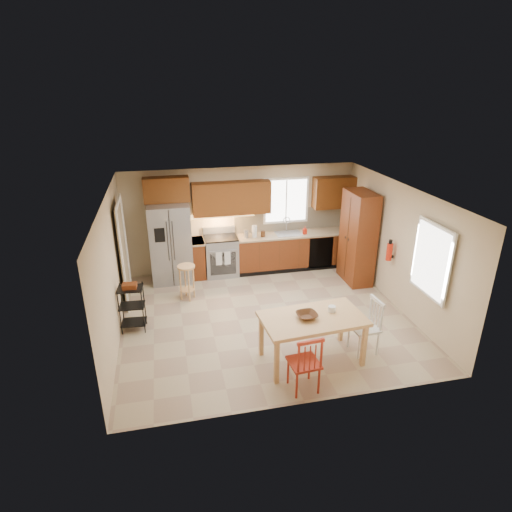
{
  "coord_description": "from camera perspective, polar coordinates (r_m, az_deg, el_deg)",
  "views": [
    {
      "loc": [
        -1.75,
        -7.14,
        4.35
      ],
      "look_at": [
        -0.09,
        0.4,
        1.15
      ],
      "focal_mm": 30.0,
      "sensor_mm": 36.0,
      "label": 1
    }
  ],
  "objects": [
    {
      "name": "canister_wood",
      "position": [
        10.1,
        0.93,
        2.96
      ],
      "size": [
        0.1,
        0.1,
        0.14
      ],
      "primitive_type": "cylinder",
      "color": "#482713",
      "rests_on": "base_cabinet_run"
    },
    {
      "name": "range_stove",
      "position": [
        10.18,
        -4.66,
        -0.04
      ],
      "size": [
        0.76,
        0.63,
        0.92
      ],
      "primitive_type": "cube",
      "color": "gray",
      "rests_on": "floor"
    },
    {
      "name": "upper_over_fridge",
      "position": [
        9.73,
        -11.88,
        8.67
      ],
      "size": [
        1.0,
        0.35,
        0.55
      ],
      "primitive_type": "cube",
      "color": "#643210",
      "rests_on": "wall_back"
    },
    {
      "name": "doorway",
      "position": [
        9.11,
        -17.29,
        0.21
      ],
      "size": [
        0.04,
        0.95,
        2.1
      ],
      "primitive_type": "cube",
      "color": "#8C7A59",
      "rests_on": "wall_left"
    },
    {
      "name": "canister_steel",
      "position": [
        10.04,
        -1.33,
        2.96
      ],
      "size": [
        0.11,
        0.11,
        0.18
      ],
      "primitive_type": "cylinder",
      "color": "gray",
      "rests_on": "base_cabinet_run"
    },
    {
      "name": "ceiling",
      "position": [
        7.58,
        1.36,
        8.38
      ],
      "size": [
        5.5,
        5.0,
        0.02
      ],
      "primitive_type": "cube",
      "color": "silver",
      "rests_on": "ground"
    },
    {
      "name": "backsplash",
      "position": [
        10.58,
        4.93,
        4.97
      ],
      "size": [
        2.92,
        0.03,
        0.55
      ],
      "primitive_type": "cube",
      "color": "beige",
      "rests_on": "wall_back"
    },
    {
      "name": "paper_towel",
      "position": [
        10.06,
        -0.21,
        3.31
      ],
      "size": [
        0.12,
        0.12,
        0.28
      ],
      "primitive_type": "cylinder",
      "color": "silver",
      "rests_on": "base_cabinet_run"
    },
    {
      "name": "chair_red",
      "position": [
        6.55,
        6.42,
        -13.8
      ],
      "size": [
        0.49,
        0.49,
        0.97
      ],
      "primitive_type": null,
      "rotation": [
        0.0,
        0.0,
        0.08
      ],
      "color": "#A82D19",
      "rests_on": "floor"
    },
    {
      "name": "base_cabinet_narrow",
      "position": [
        10.14,
        -7.74,
        -0.32
      ],
      "size": [
        0.3,
        0.6,
        0.9
      ],
      "primitive_type": "cube",
      "color": "maroon",
      "rests_on": "floor"
    },
    {
      "name": "base_cabinet_run",
      "position": [
        10.57,
        5.25,
        0.76
      ],
      "size": [
        2.92,
        0.6,
        0.9
      ],
      "primitive_type": "cube",
      "color": "maroon",
      "rests_on": "floor"
    },
    {
      "name": "fire_extinguisher",
      "position": [
        9.1,
        17.35,
        0.53
      ],
      "size": [
        0.12,
        0.12,
        0.36
      ],
      "primitive_type": "cylinder",
      "color": "red",
      "rests_on": "wall_right"
    },
    {
      "name": "pantry",
      "position": [
        9.9,
        13.42,
        2.4
      ],
      "size": [
        0.5,
        0.95,
        2.1
      ],
      "primitive_type": "cube",
      "color": "maroon",
      "rests_on": "floor"
    },
    {
      "name": "refrigerator",
      "position": [
        9.89,
        -11.3,
        1.69
      ],
      "size": [
        0.92,
        0.75,
        1.82
      ],
      "primitive_type": "cube",
      "color": "gray",
      "rests_on": "floor"
    },
    {
      "name": "wall_front",
      "position": [
        5.85,
        7.1,
        -9.69
      ],
      "size": [
        5.5,
        0.02,
        2.5
      ],
      "primitive_type": "cube",
      "color": "#CCB793",
      "rests_on": "ground"
    },
    {
      "name": "bar_stool",
      "position": [
        9.15,
        -9.17,
        -3.49
      ],
      "size": [
        0.44,
        0.44,
        0.77
      ],
      "primitive_type": null,
      "rotation": [
        0.0,
        0.0,
        0.19
      ],
      "color": "#DCAF6E",
      "rests_on": "floor"
    },
    {
      "name": "utility_cart",
      "position": [
        8.25,
        -16.16,
        -6.68
      ],
      "size": [
        0.47,
        0.38,
        0.9
      ],
      "primitive_type": null,
      "rotation": [
        0.0,
        0.0,
        -0.07
      ],
      "color": "black",
      "rests_on": "floor"
    },
    {
      "name": "wall_left",
      "position": [
        7.85,
        -18.64,
        -2.01
      ],
      "size": [
        0.02,
        5.0,
        2.5
      ],
      "primitive_type": "cube",
      "color": "#CCB793",
      "rests_on": "ground"
    },
    {
      "name": "upper_right_block",
      "position": [
        10.58,
        10.34,
        8.34
      ],
      "size": [
        1.0,
        0.35,
        0.75
      ],
      "primitive_type": "cube",
      "color": "#643210",
      "rests_on": "wall_back"
    },
    {
      "name": "wall_right",
      "position": [
        8.99,
        18.58,
        1.12
      ],
      "size": [
        0.02,
        5.0,
        2.5
      ],
      "primitive_type": "cube",
      "color": "#CCB793",
      "rests_on": "ground"
    },
    {
      "name": "undercab_glow",
      "position": [
        9.96,
        -4.93,
        5.37
      ],
      "size": [
        1.6,
        0.3,
        0.01
      ],
      "primitive_type": "cube",
      "color": "#FFBF66",
      "rests_on": "wall_back"
    },
    {
      "name": "dishwasher",
      "position": [
        10.49,
        8.64,
        0.42
      ],
      "size": [
        0.6,
        0.02,
        0.78
      ],
      "primitive_type": "cube",
      "color": "black",
      "rests_on": "floor"
    },
    {
      "name": "chair_white",
      "position": [
        7.54,
        14.25,
        -9.12
      ],
      "size": [
        0.49,
        0.49,
        0.97
      ],
      "primitive_type": null,
      "rotation": [
        0.0,
        0.0,
        1.65
      ],
      "color": "silver",
      "rests_on": "floor"
    },
    {
      "name": "table_bowl",
      "position": [
        6.95,
        6.79,
        -8.22
      ],
      "size": [
        0.36,
        0.36,
        0.08
      ],
      "primitive_type": "imported",
      "rotation": [
        0.0,
        0.0,
        0.08
      ],
      "color": "#482713",
      "rests_on": "dining_table"
    },
    {
      "name": "soap_bottle",
      "position": [
        10.35,
        6.53,
        3.45
      ],
      "size": [
        0.09,
        0.09,
        0.19
      ],
      "primitive_type": "imported",
      "color": "red",
      "rests_on": "base_cabinet_run"
    },
    {
      "name": "window_back",
      "position": [
        10.39,
        4.02,
        7.4
      ],
      "size": [
        1.12,
        0.04,
        1.12
      ],
      "primitive_type": "cube",
      "color": "white",
      "rests_on": "wall_back"
    },
    {
      "name": "window_right",
      "position": [
        7.99,
        22.37,
        -0.54
      ],
      "size": [
        0.04,
        1.02,
        1.32
      ],
      "primitive_type": "cube",
      "color": "white",
      "rests_on": "wall_right"
    },
    {
      "name": "floor",
      "position": [
        8.54,
        1.21,
        -8.1
      ],
      "size": [
        5.5,
        5.5,
        0.0
      ],
      "primitive_type": "plane",
      "color": "tan",
      "rests_on": "ground"
    },
    {
      "name": "wall_back",
      "position": [
        10.28,
        -2.0,
        4.94
      ],
      "size": [
        5.5,
        0.02,
        2.5
      ],
      "primitive_type": "cube",
      "color": "#CCB793",
      "rests_on": "ground"
    },
    {
      "name": "dining_table",
      "position": [
        7.2,
        7.43,
        -10.94
      ],
      "size": [
        1.72,
        1.06,
        0.81
      ],
      "primitive_type": null,
      "rotation": [
        0.0,
        0.0,
        0.08
      ],
      "color": "#DCAF6E",
      "rests_on": "floor"
    },
    {
      "name": "sink",
      "position": [
        10.37,
        4.33,
        2.78
      ],
      "size": [
        0.62,
        0.46,
        0.16
      ],
      "primitive_type": "cube",
      "color": "gray",
      "rests_on": "base_cabinet_run"
    },
    {
      "name": "table_jar",
      "position": [
        7.17,
        10.08,
        -7.12
      ],
      "size": [
        0.14,
        0.14,
        0.15
      ],
      "primitive_type": "cylinder",
      "rotation": [
        0.0,
        0.0,
        0.08
      ],
      "color": "silver",
      "rests_on": "dining_table"
    },
    {
      "name": "upper_left_block",
      "position": [
        9.91,
        -3.29,
        7.72
      ],
      "size": [
        1.8,
        0.35,
        0.75
      ],
      "primitive_type": "cube",
      "color": "#643210",
      "rests_on": "wall_back"
    }
  ]
}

